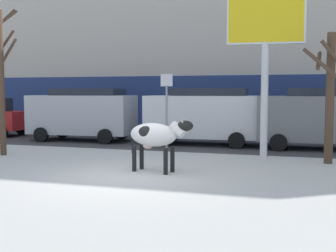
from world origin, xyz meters
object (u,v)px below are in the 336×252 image
(bare_tree_right_lot, at_px, (329,93))
(billboard, at_px, (266,26))
(pedestrian_near_billboard, at_px, (300,120))
(bare_tree_left_lot, at_px, (2,75))
(street_sign, at_px, (167,106))
(cow_holstein, at_px, (155,136))
(car_white_van, at_px, (203,115))
(car_grey_van, at_px, (320,117))
(car_silver_van, at_px, (83,113))

(bare_tree_right_lot, bearing_deg, billboard, 159.60)
(billboard, distance_m, pedestrian_near_billboard, 7.25)
(billboard, distance_m, bare_tree_left_lot, 9.05)
(bare_tree_right_lot, bearing_deg, street_sign, 169.98)
(cow_holstein, xyz_separation_m, car_white_van, (-0.09, 6.37, 0.24))
(car_grey_van, height_order, street_sign, street_sign)
(pedestrian_near_billboard, height_order, bare_tree_left_lot, bare_tree_left_lot)
(car_white_van, bearing_deg, bare_tree_left_lot, -140.79)
(billboard, bearing_deg, bare_tree_right_lot, -20.40)
(car_grey_van, bearing_deg, billboard, -125.03)
(car_white_van, relative_size, street_sign, 1.66)
(street_sign, bearing_deg, pedestrian_near_billboard, 52.90)
(car_silver_van, distance_m, street_sign, 5.25)
(car_white_van, bearing_deg, cow_holstein, -89.23)
(car_silver_van, height_order, pedestrian_near_billboard, car_silver_van)
(car_grey_van, height_order, pedestrian_near_billboard, car_grey_van)
(billboard, xyz_separation_m, car_grey_van, (1.87, 2.67, -3.07))
(car_silver_van, height_order, street_sign, street_sign)
(car_grey_van, bearing_deg, car_white_van, 178.76)
(car_silver_van, distance_m, car_white_van, 5.45)
(pedestrian_near_billboard, height_order, street_sign, street_sign)
(car_white_van, bearing_deg, billboard, -45.83)
(car_white_van, bearing_deg, street_sign, -107.05)
(billboard, xyz_separation_m, car_white_van, (-2.69, 2.77, -3.07))
(car_silver_van, height_order, bare_tree_left_lot, bare_tree_left_lot)
(car_white_van, xyz_separation_m, car_grey_van, (4.56, -0.10, 0.00))
(billboard, distance_m, car_grey_van, 4.48)
(car_white_van, distance_m, bare_tree_right_lot, 5.90)
(bare_tree_right_lot, bearing_deg, car_white_van, 143.07)
(car_white_van, bearing_deg, car_grey_van, -1.24)
(car_white_van, height_order, bare_tree_right_lot, bare_tree_right_lot)
(car_white_van, distance_m, pedestrian_near_billboard, 5.19)
(bare_tree_right_lot, bearing_deg, bare_tree_left_lot, -172.63)
(pedestrian_near_billboard, xyz_separation_m, bare_tree_right_lot, (0.86, -7.02, 1.26))
(billboard, xyz_separation_m, bare_tree_left_lot, (-8.67, -2.11, -1.54))
(car_white_van, distance_m, car_grey_van, 4.56)
(street_sign, bearing_deg, bare_tree_left_lot, -155.80)
(car_grey_van, relative_size, bare_tree_left_lot, 0.92)
(billboard, relative_size, car_white_van, 1.19)
(bare_tree_left_lot, bearing_deg, car_silver_van, 83.60)
(billboard, relative_size, bare_tree_left_lot, 1.09)
(bare_tree_left_lot, bearing_deg, cow_holstein, -13.86)
(cow_holstein, relative_size, bare_tree_left_lot, 0.38)
(cow_holstein, xyz_separation_m, billboard, (2.60, 3.60, 3.31))
(street_sign, bearing_deg, bare_tree_right_lot, -10.02)
(car_silver_van, relative_size, pedestrian_near_billboard, 2.71)
(cow_holstein, relative_size, car_silver_van, 0.41)
(car_silver_van, relative_size, bare_tree_left_lot, 0.92)
(pedestrian_near_billboard, distance_m, bare_tree_right_lot, 7.18)
(cow_holstein, bearing_deg, billboard, 54.16)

